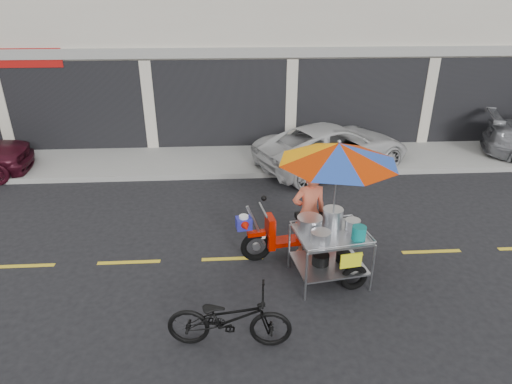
{
  "coord_description": "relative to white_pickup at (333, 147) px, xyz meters",
  "views": [
    {
      "loc": [
        -1.98,
        -7.06,
        4.7
      ],
      "look_at": [
        -1.5,
        0.6,
        1.15
      ],
      "focal_mm": 30.0,
      "sensor_mm": 36.0,
      "label": 1
    }
  ],
  "objects": [
    {
      "name": "ground",
      "position": [
        -1.03,
        -4.7,
        -0.65
      ],
      "size": [
        90.0,
        90.0,
        0.0
      ],
      "primitive_type": "plane",
      "color": "black"
    },
    {
      "name": "sidewalk",
      "position": [
        -1.03,
        0.8,
        -0.58
      ],
      "size": [
        45.0,
        3.0,
        0.15
      ],
      "primitive_type": "cube",
      "color": "gray",
      "rests_on": "ground"
    },
    {
      "name": "shophouse_block",
      "position": [
        1.78,
        5.89,
        3.59
      ],
      "size": [
        36.0,
        8.11,
        10.4
      ],
      "color": "beige",
      "rests_on": "ground"
    },
    {
      "name": "centerline",
      "position": [
        -1.03,
        -4.7,
        -0.65
      ],
      "size": [
        42.0,
        0.1,
        0.01
      ],
      "primitive_type": "cube",
      "color": "gold",
      "rests_on": "ground"
    },
    {
      "name": "white_pickup",
      "position": [
        0.0,
        0.0,
        0.0
      ],
      "size": [
        5.16,
        3.88,
        1.3
      ],
      "primitive_type": "imported",
      "rotation": [
        0.0,
        0.0,
        1.99
      ],
      "color": "silver",
      "rests_on": "ground"
    },
    {
      "name": "near_bicycle",
      "position": [
        -3.1,
        -6.93,
        -0.18
      ],
      "size": [
        1.86,
        0.79,
        0.95
      ],
      "primitive_type": "imported",
      "rotation": [
        0.0,
        0.0,
        1.48
      ],
      "color": "black",
      "rests_on": "ground"
    },
    {
      "name": "food_vendor_rig",
      "position": [
        -1.4,
        -5.1,
        0.98
      ],
      "size": [
        2.83,
        2.28,
        2.61
      ],
      "rotation": [
        0.0,
        0.0,
        0.16
      ],
      "color": "black",
      "rests_on": "ground"
    }
  ]
}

